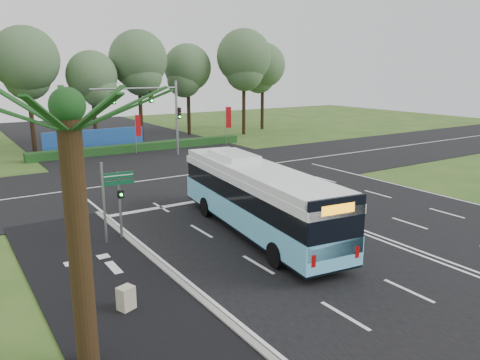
# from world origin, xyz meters

# --- Properties ---
(ground) EXTENTS (120.00, 120.00, 0.00)m
(ground) POSITION_xyz_m (0.00, 0.00, 0.00)
(ground) COLOR #2D501A
(ground) RESTS_ON ground
(road_main) EXTENTS (20.00, 120.00, 0.04)m
(road_main) POSITION_xyz_m (0.00, 0.00, 0.02)
(road_main) COLOR black
(road_main) RESTS_ON ground
(road_cross) EXTENTS (120.00, 14.00, 0.05)m
(road_cross) POSITION_xyz_m (0.00, 12.00, 0.03)
(road_cross) COLOR black
(road_cross) RESTS_ON ground
(bike_path) EXTENTS (5.00, 18.00, 0.06)m
(bike_path) POSITION_xyz_m (-12.50, -3.00, 0.03)
(bike_path) COLOR black
(bike_path) RESTS_ON ground
(kerb_strip) EXTENTS (0.25, 18.00, 0.12)m
(kerb_strip) POSITION_xyz_m (-10.10, -3.00, 0.06)
(kerb_strip) COLOR gray
(kerb_strip) RESTS_ON ground
(city_bus) EXTENTS (4.26, 13.08, 3.69)m
(city_bus) POSITION_xyz_m (-4.36, -1.69, 1.86)
(city_bus) COLOR #6ACBF7
(city_bus) RESTS_ON ground
(pedestrian_signal) EXTENTS (0.28, 0.41, 3.31)m
(pedestrian_signal) POSITION_xyz_m (-10.29, 1.27, 1.81)
(pedestrian_signal) COLOR gray
(pedestrian_signal) RESTS_ON ground
(street_sign) EXTENTS (1.53, 0.22, 3.93)m
(street_sign) POSITION_xyz_m (-10.80, 1.01, 2.48)
(street_sign) COLOR gray
(street_sign) RESTS_ON ground
(utility_cabinet) EXTENTS (0.65, 0.59, 0.88)m
(utility_cabinet) POSITION_xyz_m (-12.55, -5.60, 0.44)
(utility_cabinet) COLOR #B6AE92
(utility_cabinet) RESTS_ON ground
(banner_flag_left) EXTENTS (0.60, 0.16, 4.11)m
(banner_flag_left) POSITION_xyz_m (-6.85, 22.68, 2.70)
(banner_flag_left) COLOR gray
(banner_flag_left) RESTS_ON ground
(banner_flag_mid) EXTENTS (0.57, 0.11, 3.84)m
(banner_flag_mid) POSITION_xyz_m (-0.82, 23.41, 2.53)
(banner_flag_mid) COLOR gray
(banner_flag_mid) RESTS_ON ground
(banner_flag_right) EXTENTS (0.60, 0.25, 4.22)m
(banner_flag_right) POSITION_xyz_m (9.24, 23.01, 2.77)
(banner_flag_right) COLOR gray
(banner_flag_right) RESTS_ON ground
(palm_tree) EXTENTS (3.20, 3.20, 7.65)m
(palm_tree) POSITION_xyz_m (-14.50, -8.00, 6.44)
(palm_tree) COLOR #382614
(palm_tree) RESTS_ON ground
(traffic_light_gantry) EXTENTS (8.41, 0.28, 7.00)m
(traffic_light_gantry) POSITION_xyz_m (0.21, 20.50, 4.66)
(traffic_light_gantry) COLOR gray
(traffic_light_gantry) RESTS_ON ground
(hedge) EXTENTS (22.00, 1.20, 0.80)m
(hedge) POSITION_xyz_m (0.00, 24.50, 0.40)
(hedge) COLOR #163B15
(hedge) RESTS_ON ground
(blue_hoarding) EXTENTS (10.00, 0.30, 2.20)m
(blue_hoarding) POSITION_xyz_m (-4.00, 27.00, 1.10)
(blue_hoarding) COLOR #1A4791
(blue_hoarding) RESTS_ON ground
(eucalyptus_row) EXTENTS (48.36, 9.73, 12.91)m
(eucalyptus_row) POSITION_xyz_m (-0.57, 30.42, 8.88)
(eucalyptus_row) COLOR black
(eucalyptus_row) RESTS_ON ground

